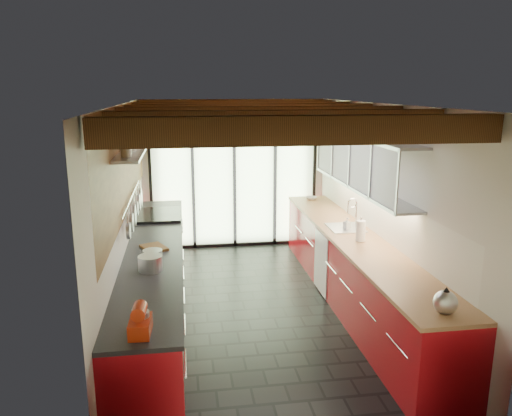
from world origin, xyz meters
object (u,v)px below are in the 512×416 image
object	(u,v)px
paper_towel	(361,231)
bowl	(311,198)
stand_mixer	(140,321)
soap_bottle	(347,224)
kettle	(445,301)

from	to	relation	value
paper_towel	bowl	size ratio (longest dim) A/B	1.60
stand_mixer	soap_bottle	bearing A→B (deg)	45.39
kettle	paper_towel	bearing A→B (deg)	90.00
paper_towel	bowl	xyz separation A→B (m)	(0.00, 2.42, -0.11)
stand_mixer	soap_bottle	xyz separation A→B (m)	(2.54, 2.57, -0.02)
stand_mixer	bowl	size ratio (longest dim) A/B	1.49
kettle	bowl	distance (m)	4.48
kettle	bowl	bearing A→B (deg)	90.00
soap_bottle	bowl	distance (m)	1.90
stand_mixer	soap_bottle	world-z (taller)	stand_mixer
soap_bottle	bowl	size ratio (longest dim) A/B	0.86
kettle	soap_bottle	world-z (taller)	kettle
stand_mixer	bowl	bearing A→B (deg)	60.39
soap_bottle	kettle	bearing A→B (deg)	-90.00
soap_bottle	bowl	world-z (taller)	soap_bottle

